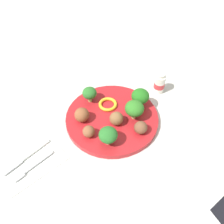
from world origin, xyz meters
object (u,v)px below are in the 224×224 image
broccoli_floret_near_rim (90,93)px  meatball_back_right (89,131)px  meatball_far_rim (141,128)px  pepper_ring_back_left (108,104)px  broccoli_floret_back_right (134,109)px  meatball_mid_left (82,115)px  yogurt_bottle (159,84)px  broccoli_floret_front_right (140,96)px  meatball_front_right (116,119)px  broccoli_floret_front_left (108,135)px  plate (112,118)px  napkin (30,161)px  fork (31,167)px  knife (24,158)px

broccoli_floret_near_rim → meatball_back_right: 0.14m
meatball_far_rim → pepper_ring_back_left: 0.14m
broccoli_floret_back_right → meatball_mid_left: bearing=-37.4°
yogurt_bottle → broccoli_floret_front_right: bearing=7.4°
meatball_front_right → broccoli_floret_front_left: bearing=30.9°
plate → napkin: bearing=-6.7°
broccoli_floret_front_right → broccoli_floret_near_rim: broccoli_floret_front_right is taller
broccoli_floret_back_right → yogurt_bottle: 0.16m
broccoli_floret_back_right → meatball_back_right: broccoli_floret_back_right is taller
broccoli_floret_back_right → meatball_far_rim: bearing=65.3°
broccoli_floret_front_right → broccoli_floret_front_left: 0.17m
meatball_back_right → fork: 0.18m
meatball_mid_left → fork: (0.19, 0.04, -0.03)m
broccoli_floret_back_right → pepper_ring_back_left: size_ratio=1.07×
broccoli_floret_near_rim → knife: 0.27m
meatball_front_right → napkin: size_ratio=0.24×
meatball_far_rim → meatball_front_right: bearing=-66.3°
meatball_back_right → knife: bearing=-18.9°
yogurt_bottle → meatball_front_right: bearing=6.2°
broccoli_floret_front_right → meatball_mid_left: broccoli_floret_front_right is taller
meatball_far_rim → napkin: size_ratio=0.22×
plate → meatball_mid_left: meatball_mid_left is taller
broccoli_floret_near_rim → meatball_back_right: broccoli_floret_near_rim is taller
meatball_front_right → fork: (0.26, -0.04, -0.03)m
broccoli_floret_front_right → meatball_far_rim: 0.11m
knife → fork: bearing=89.4°
meatball_far_rim → napkin: meatball_far_rim is taller
broccoli_floret_near_rim → meatball_mid_left: 0.08m
napkin → fork: bearing=67.7°
napkin → yogurt_bottle: 0.47m
meatball_back_right → fork: size_ratio=0.29×
plate → meatball_far_rim: 0.10m
plate → knife: plate is taller
broccoli_floret_front_left → pepper_ring_back_left: 0.14m
meatball_back_right → broccoli_floret_back_right: bearing=166.5°
knife → broccoli_floret_back_right: bearing=163.5°
meatball_far_rim → knife: meatball_far_rim is taller
broccoli_floret_near_rim → meatball_front_right: (-0.00, 0.12, -0.01)m
meatball_front_right → knife: meatball_front_right is taller
pepper_ring_back_left → knife: pepper_ring_back_left is taller
broccoli_floret_near_rim → yogurt_bottle: size_ratio=0.70×
fork → meatball_mid_left: bearing=-169.7°
broccoli_floret_front_left → knife: size_ratio=0.38×
fork → meatball_back_right: bearing=172.2°
plate → meatball_front_right: size_ratio=6.89×
broccoli_floret_front_left → yogurt_bottle: 0.28m
pepper_ring_back_left → fork: pepper_ring_back_left is taller
broccoli_floret_near_rim → fork: 0.28m
knife → yogurt_bottle: size_ratio=1.98×
broccoli_floret_front_left → meatball_front_right: (-0.06, -0.04, -0.01)m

